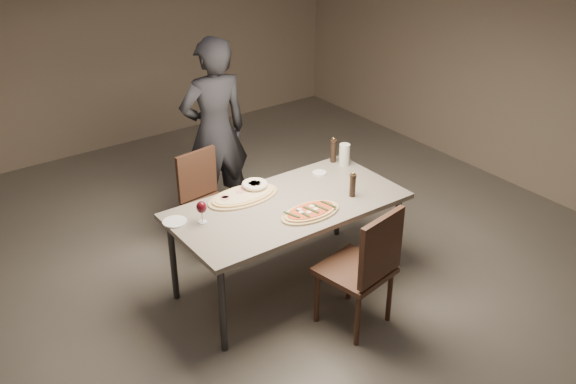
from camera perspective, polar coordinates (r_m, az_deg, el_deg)
room at (r=4.61m, az=0.00°, el=6.06°), size 7.00×7.00×7.00m
dining_table at (r=4.91m, az=0.00°, el=-1.62°), size 1.80×0.90×0.75m
zucchini_pizza at (r=4.74m, az=2.00°, el=-1.78°), size 0.49×0.27×0.05m
ham_pizza at (r=4.97m, az=-3.99°, el=-0.34°), size 0.60×0.33×0.04m
bread_basket at (r=5.06m, az=-2.97°, el=0.56°), size 0.21×0.21×0.07m
oil_dish at (r=5.35m, az=2.81°, el=1.71°), size 0.12×0.12×0.01m
pepper_mill_left at (r=5.52m, az=4.06°, el=3.71°), size 0.06×0.06×0.23m
pepper_mill_right at (r=4.97m, az=5.77°, el=0.63°), size 0.05×0.05×0.21m
carafe at (r=5.48m, az=5.04°, el=3.33°), size 0.09×0.09×0.19m
wine_glass at (r=4.62m, az=-7.69°, el=-1.41°), size 0.08×0.08×0.17m
side_plate at (r=4.71m, az=-10.03°, el=-2.63°), size 0.18×0.18×0.01m
chair_near at (r=4.58m, az=6.93°, el=-6.39°), size 0.54×0.54×0.98m
chair_far at (r=5.60m, az=-7.38°, el=-0.31°), size 0.46×0.46×0.87m
diner at (r=5.86m, az=-6.54°, el=5.29°), size 0.68×0.48×1.76m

